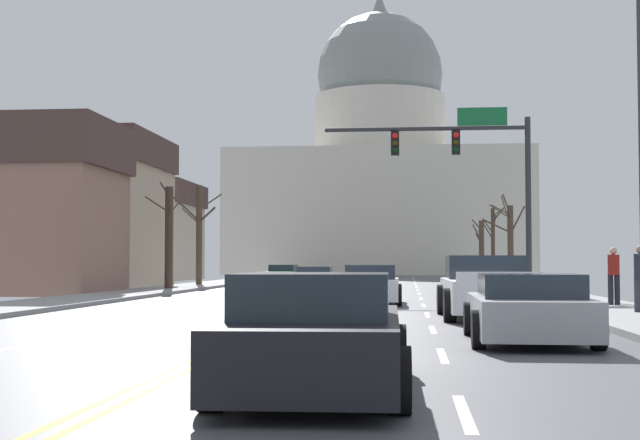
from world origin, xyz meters
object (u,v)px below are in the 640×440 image
street_lamp_right (628,113)px  pickup_truck_near_01 (487,290)px  sedan_near_00 (371,286)px  sedan_near_02 (528,310)px  signal_gantry (471,162)px  sedan_oncoming_01 (283,275)px  pedestrian_00 (614,273)px  sedan_near_03 (317,337)px  sedan_oncoming_00 (314,279)px

street_lamp_right → pickup_truck_near_01: bearing=140.3°
sedan_near_00 → sedan_near_02: 14.31m
signal_gantry → sedan_near_02: 19.43m
sedan_near_02 → sedan_oncoming_01: sedan_near_02 is taller
pedestrian_00 → sedan_oncoming_01: bearing=114.9°
pickup_truck_near_01 → pedestrian_00: pedestrian_00 is taller
street_lamp_right → pedestrian_00: street_lamp_right is taller
sedan_near_03 → sedan_oncoming_01: size_ratio=1.00×
street_lamp_right → sedan_near_00: 12.03m
sedan_near_03 → pedestrian_00: 18.98m
pickup_truck_near_01 → sedan_near_02: 6.87m
pickup_truck_near_01 → sedan_near_03: bearing=-102.8°
street_lamp_right → sedan_oncoming_01: bearing=109.2°
sedan_near_02 → pedestrian_00: 11.93m
sedan_oncoming_00 → sedan_near_02: bearing=-76.7°
sedan_near_00 → sedan_oncoming_01: bearing=103.8°
signal_gantry → pickup_truck_near_01: bearing=-92.2°
sedan_near_02 → sedan_near_03: (-3.11, -6.37, 0.03)m
pickup_truck_near_01 → pedestrian_00: 5.98m
signal_gantry → street_lamp_right: size_ratio=1.02×
pickup_truck_near_01 → sedan_oncoming_00: pickup_truck_near_01 is taller
signal_gantry → pedestrian_00: signal_gantry is taller
sedan_near_03 → sedan_oncoming_00: size_ratio=1.09×
street_lamp_right → sedan_near_00: street_lamp_right is taller
sedan_near_03 → street_lamp_right: bearing=61.3°
sedan_oncoming_00 → sedan_near_00: bearing=-76.8°
signal_gantry → street_lamp_right: bearing=-80.3°
signal_gantry → sedan_oncoming_01: 25.35m
street_lamp_right → sedan_near_00: size_ratio=1.65×
street_lamp_right → sedan_near_02: street_lamp_right is taller
sedan_near_03 → sedan_oncoming_01: 48.36m
sedan_near_00 → signal_gantry: bearing=53.4°
street_lamp_right → sedan_near_03: (-5.93, -10.81, -4.15)m
pickup_truck_near_01 → pedestrian_00: (4.07, 4.37, 0.38)m
signal_gantry → sedan_near_00: signal_gantry is taller
sedan_near_00 → sedan_near_03: bearing=-89.4°
sedan_near_00 → sedan_near_02: (3.30, -13.92, -0.03)m
sedan_near_02 → sedan_oncoming_00: (-6.69, 28.37, -0.02)m
street_lamp_right → sedan_oncoming_00: size_ratio=1.80×
pickup_truck_near_01 → sedan_near_03: size_ratio=1.14×
street_lamp_right → sedan_oncoming_01: size_ratio=1.67×
sedan_oncoming_00 → sedan_oncoming_01: 13.54m
signal_gantry → sedan_near_00: size_ratio=1.68×
sedan_near_02 → sedan_oncoming_00: bearing=103.3°
sedan_near_02 → sedan_oncoming_00: 29.15m
sedan_near_02 → street_lamp_right: bearing=57.6°
sedan_near_00 → sedan_oncoming_00: (-3.38, 14.45, -0.05)m
pickup_truck_near_01 → sedan_near_03: pickup_truck_near_01 is taller
sedan_near_03 → pedestrian_00: (7.07, 17.61, 0.49)m
signal_gantry → sedan_near_03: signal_gantry is taller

